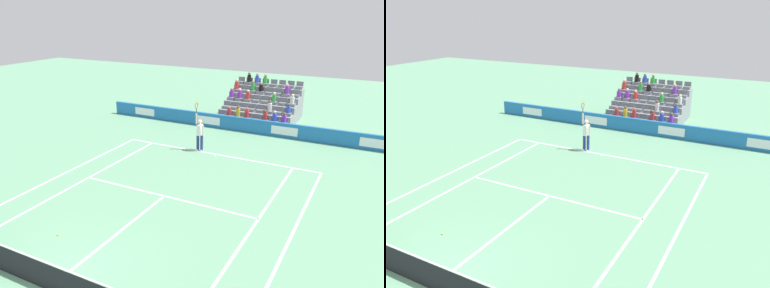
# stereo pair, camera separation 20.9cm
# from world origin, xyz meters

# --- Properties ---
(line_baseline) EXTENTS (10.97, 0.10, 0.01)m
(line_baseline) POSITION_xyz_m (0.00, -11.89, 0.00)
(line_baseline) COLOR white
(line_baseline) RESTS_ON ground
(line_service) EXTENTS (8.23, 0.10, 0.01)m
(line_service) POSITION_xyz_m (0.00, -6.40, 0.00)
(line_service) COLOR white
(line_service) RESTS_ON ground
(line_centre_service) EXTENTS (0.10, 6.40, 0.01)m
(line_centre_service) POSITION_xyz_m (0.00, -3.20, 0.00)
(line_centre_service) COLOR white
(line_centre_service) RESTS_ON ground
(line_singles_sideline_left) EXTENTS (0.10, 11.89, 0.01)m
(line_singles_sideline_left) POSITION_xyz_m (4.12, -5.95, 0.00)
(line_singles_sideline_left) COLOR white
(line_singles_sideline_left) RESTS_ON ground
(line_singles_sideline_right) EXTENTS (0.10, 11.89, 0.01)m
(line_singles_sideline_right) POSITION_xyz_m (-4.12, -5.95, 0.00)
(line_singles_sideline_right) COLOR white
(line_singles_sideline_right) RESTS_ON ground
(line_doubles_sideline_left) EXTENTS (0.10, 11.89, 0.01)m
(line_doubles_sideline_left) POSITION_xyz_m (5.49, -5.95, 0.00)
(line_doubles_sideline_left) COLOR white
(line_doubles_sideline_left) RESTS_ON ground
(line_doubles_sideline_right) EXTENTS (0.10, 11.89, 0.01)m
(line_doubles_sideline_right) POSITION_xyz_m (-5.49, -5.95, 0.00)
(line_doubles_sideline_right) COLOR white
(line_doubles_sideline_right) RESTS_ON ground
(line_centre_mark) EXTENTS (0.10, 0.20, 0.01)m
(line_centre_mark) POSITION_xyz_m (0.00, -11.79, 0.00)
(line_centre_mark) COLOR white
(line_centre_mark) RESTS_ON ground
(sponsor_barrier) EXTENTS (20.20, 0.22, 0.92)m
(sponsor_barrier) POSITION_xyz_m (0.00, -16.41, 0.46)
(sponsor_barrier) COLOR #1E66AD
(sponsor_barrier) RESTS_ON ground
(tennis_net) EXTENTS (11.97, 0.10, 1.07)m
(tennis_net) POSITION_xyz_m (0.00, 0.00, 0.49)
(tennis_net) COLOR #33383D
(tennis_net) RESTS_ON ground
(tennis_player) EXTENTS (0.53, 0.37, 2.85)m
(tennis_player) POSITION_xyz_m (1.09, -12.02, 0.99)
(tennis_player) COLOR navy
(tennis_player) RESTS_ON ground
(stadium_stand) EXTENTS (4.96, 4.75, 3.00)m
(stadium_stand) POSITION_xyz_m (0.00, -19.96, 0.83)
(stadium_stand) COLOR gray
(stadium_stand) RESTS_ON ground
(loose_tennis_ball) EXTENTS (0.07, 0.07, 0.07)m
(loose_tennis_ball) POSITION_xyz_m (1.76, -2.15, 0.03)
(loose_tennis_ball) COLOR #D1E533
(loose_tennis_ball) RESTS_ON ground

